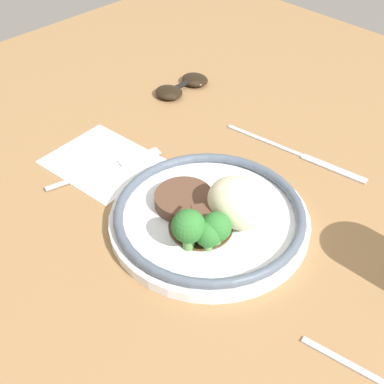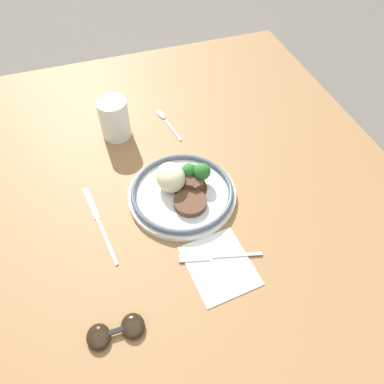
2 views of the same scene
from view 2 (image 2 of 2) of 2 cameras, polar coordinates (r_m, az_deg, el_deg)
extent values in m
plane|color=#5B5651|center=(0.89, -4.70, -3.55)|extent=(8.00, 8.00, 0.00)
cube|color=olive|center=(0.87, -4.80, -2.59)|extent=(1.29, 1.17, 0.05)
cube|color=white|center=(0.76, 4.21, -11.10)|extent=(0.15, 0.14, 0.00)
cylinder|color=white|center=(0.85, -1.54, -0.33)|extent=(0.25, 0.25, 0.01)
torus|color=#4C5666|center=(0.84, -1.56, 0.21)|extent=(0.23, 0.23, 0.01)
ellipsoid|color=beige|center=(0.84, -3.29, 2.26)|extent=(0.08, 0.07, 0.06)
cylinder|color=brown|center=(0.82, -0.27, -1.61)|extent=(0.07, 0.07, 0.02)
cylinder|color=#472D19|center=(0.86, -0.26, 0.58)|extent=(0.08, 0.08, 0.00)
cube|color=brown|center=(0.85, -0.23, 1.15)|extent=(0.03, 0.03, 0.02)
cube|color=brown|center=(0.85, -0.51, 1.19)|extent=(0.04, 0.04, 0.03)
cube|color=brown|center=(0.84, 0.68, 0.86)|extent=(0.03, 0.03, 0.03)
cube|color=brown|center=(0.85, 0.12, 1.71)|extent=(0.03, 0.03, 0.03)
cube|color=brown|center=(0.85, -0.46, 0.94)|extent=(0.03, 0.03, 0.02)
cube|color=brown|center=(0.86, -0.37, 1.99)|extent=(0.03, 0.03, 0.02)
cylinder|color=#5B8E47|center=(0.87, -0.49, 2.36)|extent=(0.01, 0.01, 0.01)
sphere|color=#2D702D|center=(0.86, -0.50, 3.26)|extent=(0.03, 0.03, 0.03)
cylinder|color=#5B8E47|center=(0.87, 0.25, 2.43)|extent=(0.01, 0.01, 0.01)
sphere|color=#2D702D|center=(0.86, 0.26, 3.22)|extent=(0.03, 0.03, 0.03)
cylinder|color=#5B8E47|center=(0.86, 1.53, 2.04)|extent=(0.01, 0.01, 0.02)
sphere|color=#2D702D|center=(0.85, 1.56, 3.13)|extent=(0.04, 0.04, 0.04)
cylinder|color=#F4AD19|center=(1.00, -11.59, 10.12)|extent=(0.07, 0.07, 0.07)
cylinder|color=white|center=(0.99, -11.74, 10.87)|extent=(0.08, 0.08, 0.11)
cube|color=#ADADB2|center=(0.77, 6.86, -9.54)|extent=(0.03, 0.10, 0.00)
cube|color=#ADADB2|center=(0.76, 0.35, -10.03)|extent=(0.03, 0.06, 0.00)
cube|color=#ADADB2|center=(0.81, -12.88, -7.14)|extent=(0.13, 0.03, 0.00)
cube|color=#ADADB2|center=(0.88, -15.12, -1.65)|extent=(0.10, 0.03, 0.00)
cube|color=#ADADB2|center=(1.02, -2.90, 9.40)|extent=(0.09, 0.02, 0.00)
ellipsoid|color=#ADADB2|center=(1.07, -4.81, 11.80)|extent=(0.05, 0.03, 0.01)
ellipsoid|color=black|center=(0.71, -8.99, -19.51)|extent=(0.05, 0.04, 0.01)
ellipsoid|color=black|center=(0.71, -14.06, -20.63)|extent=(0.05, 0.04, 0.01)
cube|color=black|center=(0.71, -11.55, -20.03)|extent=(0.01, 0.03, 0.00)
camera|label=1|loc=(1.00, 15.06, 37.12)|focal=50.00mm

